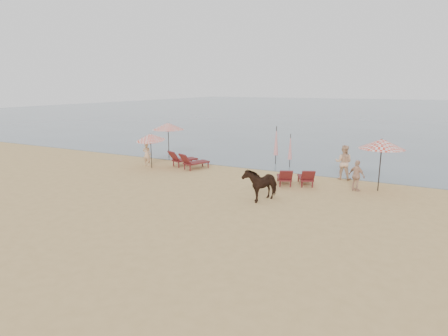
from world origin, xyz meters
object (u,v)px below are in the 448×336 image
Objects in this scene: umbrella_open_right at (382,144)px; umbrella_open_left_b at (151,137)px; lounger_cluster_left at (187,160)px; beachgoer_right_b at (357,176)px; umbrella_open_left_a at (168,126)px; beachgoer_right_a at (344,162)px; umbrella_closed_left at (276,141)px; lounger_cluster_right at (295,177)px; beachgoer_left at (147,154)px; umbrella_closed_right at (290,147)px; cow at (261,183)px.

umbrella_open_left_b is at bearing -156.09° from umbrella_open_right.
beachgoer_right_b reaches higher than lounger_cluster_left.
beachgoer_right_a is at bearing 7.09° from umbrella_open_left_a.
beachgoer_right_b is (5.80, -4.44, -0.79)m from umbrella_closed_left.
beachgoer_right_a is (1.99, 2.54, 0.53)m from lounger_cluster_right.
beachgoer_left is 0.78× the size of beachgoer_right_a.
umbrella_open_left_a is 1.02× the size of umbrella_closed_left.
umbrella_closed_left is 7.35m from beachgoer_right_b.
umbrella_closed_left is at bearing -7.15° from beachgoer_right_b.
lounger_cluster_right is at bearing 36.55° from beachgoer_right_b.
umbrella_open_left_a is 1.18× the size of umbrella_closed_right.
umbrella_open_right reaches higher than umbrella_open_left_b.
umbrella_open_right reaches higher than umbrella_closed_right.
umbrella_open_left_b reaches higher than beachgoer_left.
umbrella_open_left_a is at bearing -4.68° from beachgoer_right_a.
umbrella_open_left_b is at bearing 11.24° from beachgoer_right_a.
lounger_cluster_right is at bearing -10.75° from umbrella_open_left_b.
beachgoer_right_b is at bearing 113.39° from beachgoer_right_a.
umbrella_closed_right is (8.79, 0.95, -0.98)m from umbrella_open_left_a.
lounger_cluster_right is 3.06m from beachgoer_right_b.
umbrella_open_left_b is 1.06× the size of umbrella_closed_right.
umbrella_closed_right is 7.42m from cow.
lounger_cluster_left is at bearing -152.28° from umbrella_closed_right.
umbrella_open_left_b is 8.91m from umbrella_closed_right.
umbrella_closed_left reaches higher than umbrella_open_left_b.
umbrella_open_right is 1.75× the size of beachgoer_left.
umbrella_closed_right is (5.85, 3.07, 0.85)m from lounger_cluster_left.
umbrella_closed_right reaches higher than lounger_cluster_right.
umbrella_closed_right is (-1.62, 4.18, 0.90)m from lounger_cluster_right.
cow is 1.19× the size of beachgoer_left.
umbrella_closed_right is 3.98m from beachgoer_right_a.
lounger_cluster_right is at bearing 13.97° from lounger_cluster_left.
umbrella_open_left_b is 8.23m from umbrella_closed_left.
beachgoer_left is at bearing 135.39° from umbrella_open_left_b.
umbrella_closed_right is 1.12× the size of beachgoer_right_a.
umbrella_closed_left reaches higher than lounger_cluster_right.
cow is at bearing 73.39° from beachgoer_right_b.
umbrella_open_left_a is 13.82m from beachgoer_right_b.
cow is 6.32m from beachgoer_right_a.
umbrella_closed_right is (7.82, 4.22, -0.66)m from umbrella_open_left_b.
beachgoer_left is at bearing -149.86° from umbrella_closed_left.
umbrella_open_right reaches higher than beachgoer_right_a.
umbrella_closed_left is 1.16× the size of umbrella_closed_right.
cow is (-4.72, -4.03, -1.62)m from umbrella_open_right.
lounger_cluster_right is at bearing 50.41° from beachgoer_right_a.
umbrella_closed_left is (-6.79, 3.91, -0.81)m from umbrella_open_right.
beachgoer_left is at bearing 178.20° from cow.
beachgoer_left is 13.22m from beachgoer_right_b.
lounger_cluster_right is 4.54m from umbrella_open_right.
umbrella_closed_right is 9.37m from beachgoer_left.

